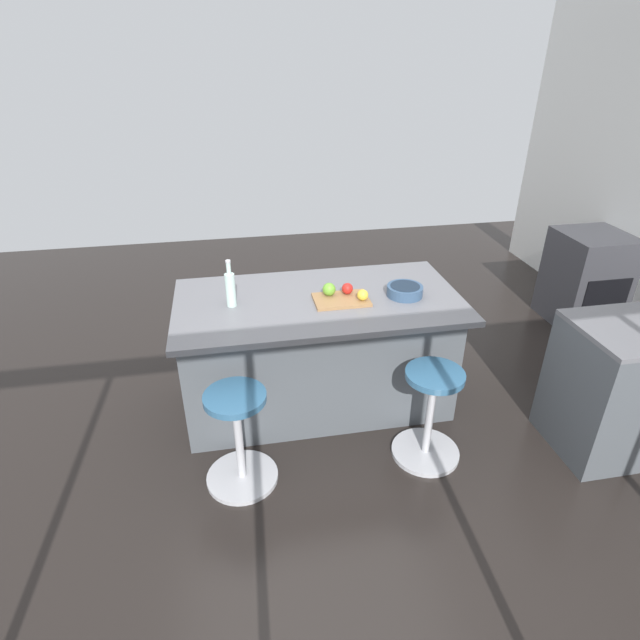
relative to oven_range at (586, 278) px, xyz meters
The scene contains 11 objects.
ground_plane 2.99m from the oven_range, 21.03° to the left, with size 8.08×8.08×0.00m, color black.
oven_range is the anchor object (origin of this frame).
kitchen_island 2.84m from the oven_range, 16.90° to the left, with size 1.89×0.99×0.89m.
stool_by_window 2.60m from the oven_range, 35.24° to the left, with size 0.44×0.44×0.64m.
stool_middle 3.64m from the oven_range, 24.33° to the left, with size 0.44×0.44×0.64m.
cutting_board 2.78m from the oven_range, 19.91° to the left, with size 0.36×0.24×0.02m, color olive.
apple_yellow 2.68m from the oven_range, 21.87° to the left, with size 0.07×0.07×0.07m, color gold.
apple_red 2.71m from the oven_range, 19.06° to the left, with size 0.08×0.08×0.08m, color red.
apple_green 2.83m from the oven_range, 18.24° to the left, with size 0.09×0.09×0.09m, color #609E2D.
water_bottle 3.44m from the oven_range, 14.74° to the left, with size 0.06×0.06×0.31m.
fruit_bowl 2.38m from the oven_range, 23.46° to the left, with size 0.24×0.24×0.07m.
Camera 1 is at (0.51, 2.80, 2.38)m, focal length 28.67 mm.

